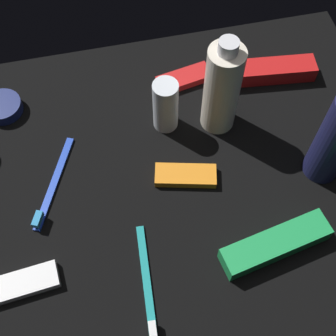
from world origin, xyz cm
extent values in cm
cube|color=black|center=(0.00, 0.00, -0.60)|extent=(84.00, 64.00, 1.20)
cylinder|color=#1C1E49|center=(-26.10, 4.04, 9.17)|extent=(6.19, 6.19, 18.33)
cylinder|color=silver|center=(-11.31, -9.50, 8.90)|extent=(6.13, 6.13, 17.81)
cylinder|color=silver|center=(-11.31, -9.50, 18.91)|extent=(3.20, 3.20, 2.20)
cylinder|color=silver|center=(-1.96, -10.93, 5.37)|extent=(4.45, 4.45, 10.74)
cube|color=blue|center=(19.13, -2.95, 0.45)|extent=(8.49, 16.91, 0.90)
cube|color=#338CCC|center=(22.21, 3.89, 1.50)|extent=(2.07, 2.82, 1.20)
cube|color=teal|center=(7.10, 17.12, 0.45)|extent=(2.47, 18.04, 0.90)
cube|color=white|center=(7.63, 24.60, 1.50)|extent=(1.28, 2.67, 1.20)
cube|color=red|center=(-23.72, -17.46, 1.60)|extent=(17.98, 6.33, 3.20)
cube|color=green|center=(-13.52, 16.07, 1.60)|extent=(18.11, 7.52, 3.20)
cube|color=white|center=(25.24, 13.57, 0.75)|extent=(10.72, 4.91, 1.50)
cube|color=orange|center=(-2.88, 0.83, 0.75)|extent=(11.06, 6.38, 1.50)
cube|color=red|center=(-7.56, -19.89, 0.75)|extent=(10.96, 5.83, 1.50)
cylinder|color=navy|center=(26.82, -20.27, 1.05)|extent=(7.08, 7.08, 2.09)
camera|label=1|loc=(8.11, 36.84, 70.22)|focal=49.65mm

